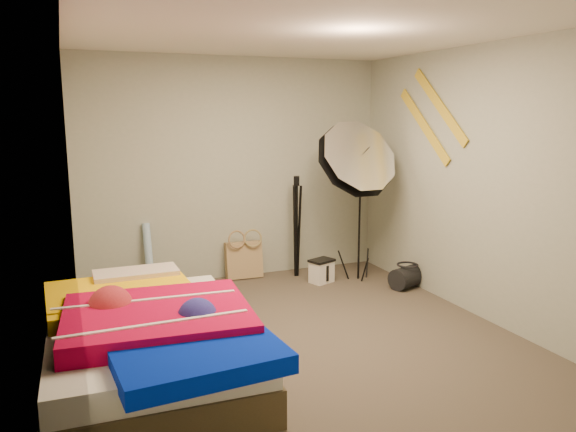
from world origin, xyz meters
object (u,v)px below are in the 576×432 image
camera_case (322,272)px  wrapping_roll (149,256)px  photo_umbrella (354,162)px  tote_bag (244,260)px  duffel_bag (407,277)px  camera_tripod (296,219)px  bed (150,340)px

camera_case → wrapping_roll: bearing=143.4°
photo_umbrella → tote_bag: bearing=148.3°
wrapping_roll → duffel_bag: (2.62, -1.03, -0.24)m
duffel_bag → camera_tripod: 1.40m
duffel_bag → bed: bed is taller
tote_bag → camera_tripod: bearing=-12.7°
camera_case → camera_tripod: camera_tripod is taller
bed → camera_tripod: bearing=45.3°
bed → camera_tripod: (1.96, 1.98, 0.38)m
tote_bag → bed: (-1.37, -2.14, 0.08)m
camera_case → duffel_bag: (0.79, -0.52, -0.00)m
bed → camera_tripod: 2.81m
bed → duffel_bag: bearing=21.0°
tote_bag → wrapping_roll: size_ratio=0.59×
tote_bag → camera_tripod: size_ratio=0.36×
bed → photo_umbrella: size_ratio=1.14×
wrapping_roll → photo_umbrella: bearing=-17.1°
duffel_bag → bed: bearing=-179.6°
duffel_bag → camera_tripod: bearing=117.1°
tote_bag → photo_umbrella: 1.70m
camera_case → duffel_bag: camera_case is taller
duffel_bag → tote_bag: bearing=125.8°
tote_bag → photo_umbrella: photo_umbrella is taller
wrapping_roll → camera_tripod: bearing=-5.5°
bed → tote_bag: bearing=57.4°
wrapping_roll → camera_tripod: size_ratio=0.61×
camera_case → duffel_bag: 0.94m
wrapping_roll → tote_bag: bearing=0.0°
camera_case → bed: size_ratio=0.11×
wrapping_roll → duffel_bag: bearing=-21.4°
bed → camera_tripod: camera_tripod is taller
wrapping_roll → camera_case: (1.83, -0.51, -0.24)m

